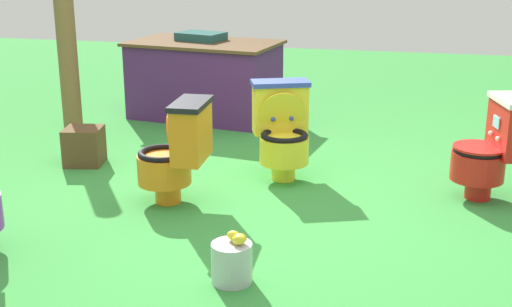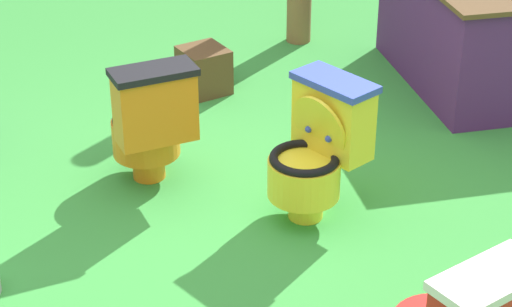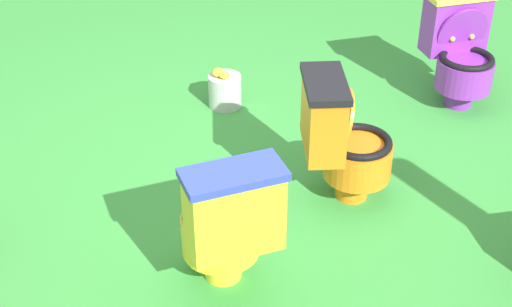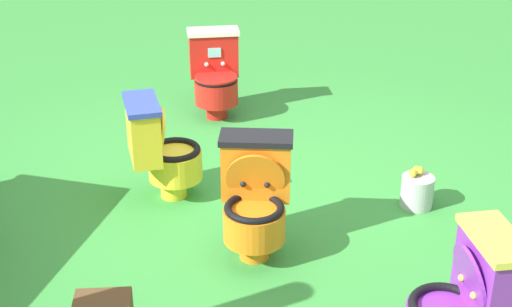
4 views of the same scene
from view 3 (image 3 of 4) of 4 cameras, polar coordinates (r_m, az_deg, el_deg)
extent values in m
plane|color=green|center=(4.05, -1.55, -3.91)|extent=(14.00, 14.00, 0.00)
cylinder|color=orange|center=(4.11, 7.42, -2.43)|extent=(0.19, 0.19, 0.14)
cylinder|color=orange|center=(4.02, 7.87, -0.45)|extent=(0.39, 0.39, 0.20)
torus|color=black|center=(3.96, 8.00, 0.90)|extent=(0.37, 0.37, 0.04)
cylinder|color=black|center=(3.98, 7.94, 0.27)|extent=(0.25, 0.25, 0.01)
cube|color=orange|center=(3.84, 5.24, 2.74)|extent=(0.21, 0.42, 0.37)
cube|color=black|center=(3.75, 5.39, 5.42)|extent=(0.24, 0.44, 0.04)
cube|color=#8CE0E5|center=(3.83, 6.77, 3.42)|extent=(0.01, 0.11, 0.08)
cylinder|color=orange|center=(3.87, 6.69, 2.59)|extent=(0.11, 0.35, 0.35)
sphere|color=black|center=(3.94, 6.58, 2.67)|extent=(0.04, 0.04, 0.04)
sphere|color=black|center=(3.83, 6.89, 1.60)|extent=(0.04, 0.04, 0.04)
cylinder|color=purple|center=(5.13, 15.42, 4.36)|extent=(0.22, 0.22, 0.14)
cylinder|color=purple|center=(5.04, 15.81, 5.94)|extent=(0.45, 0.45, 0.20)
torus|color=black|center=(4.99, 16.00, 7.08)|extent=(0.43, 0.43, 0.04)
cylinder|color=#EACC4C|center=(5.01, 15.91, 6.55)|extent=(0.29, 0.29, 0.01)
cube|color=purple|center=(5.08, 15.17, 9.61)|extent=(0.45, 0.29, 0.37)
cube|color=#8CE0E5|center=(4.99, 15.81, 9.67)|extent=(0.11, 0.04, 0.08)
cylinder|color=purple|center=(5.01, 15.69, 8.99)|extent=(0.36, 0.18, 0.35)
sphere|color=#EACC4C|center=(5.06, 16.35, 8.67)|extent=(0.04, 0.04, 0.04)
sphere|color=#EACC4C|center=(4.99, 14.95, 8.55)|extent=(0.04, 0.04, 0.04)
cylinder|color=yellow|center=(3.57, -2.56, -8.51)|extent=(0.23, 0.23, 0.14)
cylinder|color=yellow|center=(3.48, -2.74, -6.21)|extent=(0.48, 0.48, 0.20)
torus|color=black|center=(3.41, -2.79, -4.76)|extent=(0.46, 0.46, 0.04)
cylinder|color=#3347B2|center=(3.44, -2.77, -5.44)|extent=(0.31, 0.31, 0.01)
cube|color=yellow|center=(3.16, -1.70, -4.66)|extent=(0.45, 0.32, 0.37)
cube|color=#3347B2|center=(3.04, -1.76, -1.64)|extent=(0.48, 0.35, 0.04)
cube|color=#8CE0E5|center=(3.21, -2.32, -2.92)|extent=(0.11, 0.05, 0.08)
cylinder|color=yellow|center=(3.25, -2.29, -3.85)|extent=(0.36, 0.21, 0.35)
sphere|color=#3347B2|center=(3.26, -3.47, -4.56)|extent=(0.04, 0.04, 0.04)
sphere|color=#3347B2|center=(3.29, -1.15, -4.03)|extent=(0.04, 0.04, 0.04)
cylinder|color=#B7B7BF|center=(4.92, -2.42, 4.86)|extent=(0.22, 0.22, 0.22)
ellipsoid|color=yellow|center=(4.87, -2.95, 6.36)|extent=(0.07, 0.05, 0.05)
ellipsoid|color=yellow|center=(4.82, -2.47, 6.10)|extent=(0.07, 0.05, 0.05)
ellipsoid|color=yellow|center=(4.85, -2.99, 6.24)|extent=(0.07, 0.05, 0.05)
camera|label=1|loc=(7.62, -9.35, 27.68)|focal=48.21mm
camera|label=2|loc=(5.81, -47.17, 25.79)|focal=65.00mm
camera|label=4|loc=(5.72, 54.44, 22.01)|focal=52.60mm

